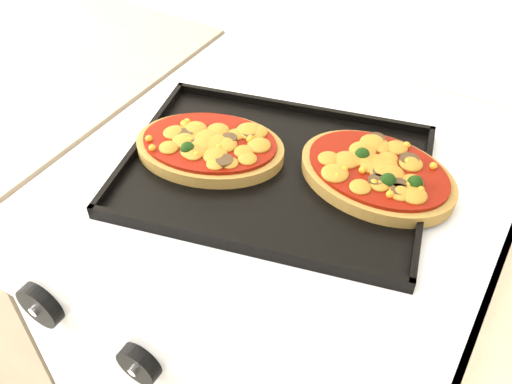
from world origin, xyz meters
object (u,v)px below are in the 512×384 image
Objects in this scene: pizza_left at (210,145)px; pizza_right at (377,172)px; baking_tray at (275,169)px; stove at (282,341)px.

pizza_right is (0.22, 0.07, 0.00)m from pizza_left.
stove is at bearing 56.42° from baking_tray.
pizza_left is (-0.10, -0.02, 0.01)m from baking_tray.
stove is 0.49m from pizza_left.
pizza_left reaches higher than baking_tray.
pizza_right is (0.12, 0.02, 0.48)m from stove.
pizza_right reaches higher than stove.
pizza_left and pizza_right have the same top height.
pizza_left is at bearing -163.27° from pizza_right.
baking_tray is at bearing 9.22° from pizza_left.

